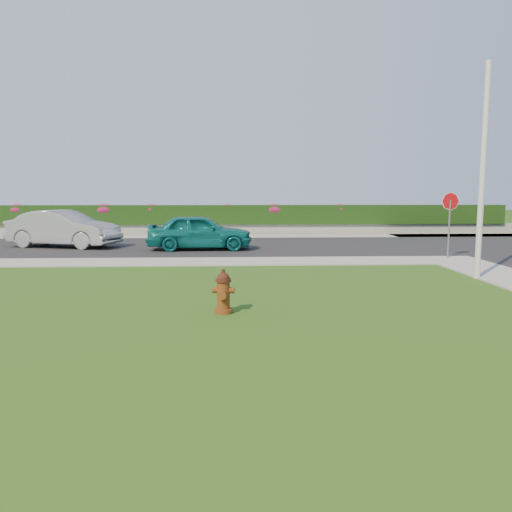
{
  "coord_description": "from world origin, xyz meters",
  "views": [
    {
      "loc": [
        -0.84,
        -8.38,
        2.44
      ],
      "look_at": [
        -0.32,
        3.59,
        0.9
      ],
      "focal_mm": 35.0,
      "sensor_mm": 36.0,
      "label": 1
    }
  ],
  "objects_px": {
    "fire_hydrant": "(223,292)",
    "sedan_silver": "(64,229)",
    "sedan_teal": "(200,232)",
    "utility_pole": "(483,172)",
    "stop_sign": "(450,210)"
  },
  "relations": [
    {
      "from": "fire_hydrant",
      "to": "sedan_silver",
      "type": "relative_size",
      "value": 0.18
    },
    {
      "from": "sedan_silver",
      "to": "fire_hydrant",
      "type": "bearing_deg",
      "value": -132.74
    },
    {
      "from": "sedan_silver",
      "to": "sedan_teal",
      "type": "bearing_deg",
      "value": -84.71
    },
    {
      "from": "sedan_silver",
      "to": "utility_pole",
      "type": "bearing_deg",
      "value": -103.98
    },
    {
      "from": "sedan_teal",
      "to": "fire_hydrant",
      "type": "bearing_deg",
      "value": -175.58
    },
    {
      "from": "fire_hydrant",
      "to": "utility_pole",
      "type": "xyz_separation_m",
      "value": [
        7.11,
        3.77,
        2.56
      ]
    },
    {
      "from": "utility_pole",
      "to": "sedan_silver",
      "type": "bearing_deg",
      "value": 149.37
    },
    {
      "from": "fire_hydrant",
      "to": "utility_pole",
      "type": "relative_size",
      "value": 0.15
    },
    {
      "from": "fire_hydrant",
      "to": "stop_sign",
      "type": "relative_size",
      "value": 0.37
    },
    {
      "from": "utility_pole",
      "to": "stop_sign",
      "type": "height_order",
      "value": "utility_pole"
    },
    {
      "from": "stop_sign",
      "to": "fire_hydrant",
      "type": "bearing_deg",
      "value": -117.33
    },
    {
      "from": "fire_hydrant",
      "to": "sedan_teal",
      "type": "relative_size",
      "value": 0.2
    },
    {
      "from": "stop_sign",
      "to": "utility_pole",
      "type": "bearing_deg",
      "value": -84.76
    },
    {
      "from": "utility_pole",
      "to": "stop_sign",
      "type": "xyz_separation_m",
      "value": [
        0.95,
        4.16,
        -1.17
      ]
    },
    {
      "from": "fire_hydrant",
      "to": "sedan_teal",
      "type": "xyz_separation_m",
      "value": [
        -1.22,
        11.07,
        0.36
      ]
    }
  ]
}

